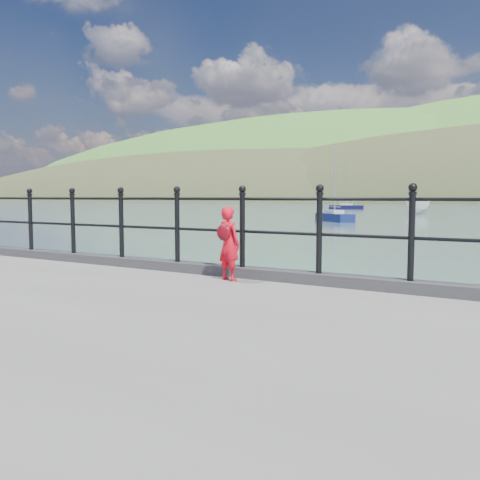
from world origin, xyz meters
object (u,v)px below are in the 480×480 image
Objects in this scene: launch_white at (418,206)px; child at (229,243)px; railing at (208,220)px; sailboat_left at (346,207)px; sailboat_port at (334,218)px.

child is at bearing -71.36° from launch_white.
sailboat_left is (-25.28, 79.24, -1.49)m from railing.
child is 59.74m from launch_white.
launch_white is (-9.02, 58.60, -0.76)m from railing.
launch_white is 0.80× the size of sailboat_port.
sailboat_left reaches higher than railing.
sailboat_port reaches higher than railing.
launch_white is 26.28m from sailboat_left.
launch_white is at bearing 98.75° from railing.
launch_white is 0.66× the size of sailboat_left.
sailboat_port is at bearing -85.73° from sailboat_left.
railing reaches higher than launch_white.
launch_white is at bearing -65.32° from sailboat_left.
sailboat_port is 0.82× the size of sailboat_left.
sailboat_left is (-25.87, 79.60, -1.19)m from child.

